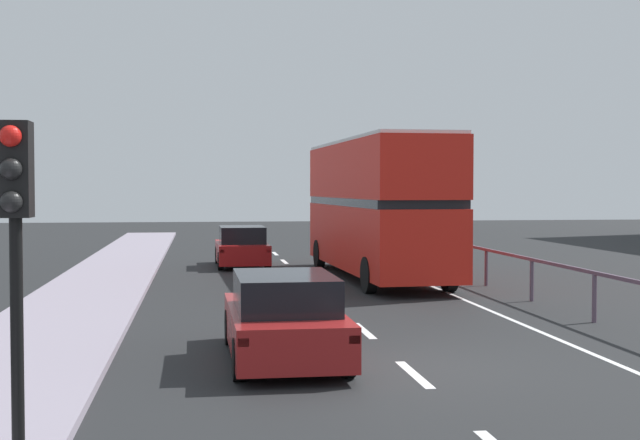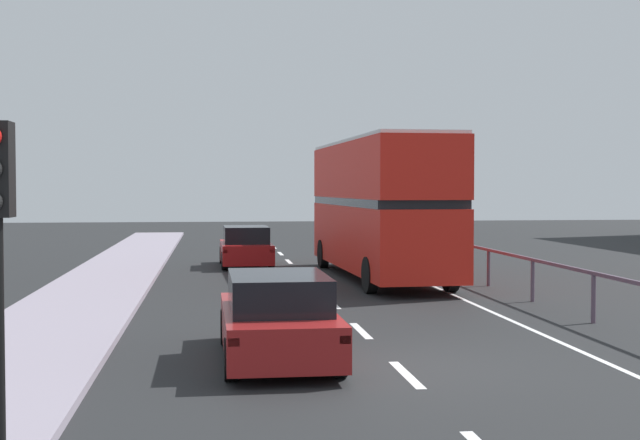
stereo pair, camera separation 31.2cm
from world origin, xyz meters
name	(u,v)px [view 2 (the right image)]	position (x,y,z in m)	size (l,w,h in m)	color
ground_plane	(397,368)	(0.00, 0.00, -0.05)	(73.02, 120.00, 0.10)	black
near_sidewalk_kerb	(2,371)	(-6.15, 0.00, 0.07)	(2.89, 80.00, 0.14)	gray
lane_paint_markings	(408,297)	(2.13, 8.42, 0.00)	(3.59, 46.00, 0.01)	silver
bridge_side_railing	(509,261)	(5.06, 9.00, 0.89)	(0.10, 42.00, 1.10)	#564253
double_decker_bus_red	(379,205)	(2.29, 13.20, 2.33)	(2.89, 10.76, 4.36)	red
hatchback_car_near	(277,319)	(-1.88, 0.66, 0.69)	(1.86, 4.43, 1.45)	maroon
sedan_car_ahead	(246,247)	(-1.74, 17.93, 0.70)	(1.88, 4.13, 1.47)	maroon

